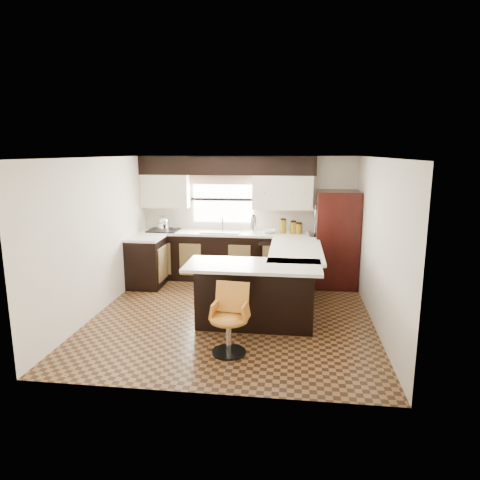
# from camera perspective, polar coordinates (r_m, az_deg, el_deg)

# --- Properties ---
(floor) EXTENTS (4.40, 4.40, 0.00)m
(floor) POSITION_cam_1_polar(r_m,az_deg,el_deg) (6.72, -0.99, -9.98)
(floor) COLOR #49301A
(floor) RESTS_ON ground
(ceiling) EXTENTS (4.40, 4.40, 0.00)m
(ceiling) POSITION_cam_1_polar(r_m,az_deg,el_deg) (6.24, -1.07, 10.95)
(ceiling) COLOR silver
(ceiling) RESTS_ON wall_back
(wall_back) EXTENTS (4.40, 0.00, 4.40)m
(wall_back) POSITION_cam_1_polar(r_m,az_deg,el_deg) (8.52, 1.10, 3.06)
(wall_back) COLOR beige
(wall_back) RESTS_ON floor
(wall_front) EXTENTS (4.40, 0.00, 4.40)m
(wall_front) POSITION_cam_1_polar(r_m,az_deg,el_deg) (4.27, -5.27, -5.81)
(wall_front) COLOR beige
(wall_front) RESTS_ON floor
(wall_left) EXTENTS (0.00, 4.40, 4.40)m
(wall_left) POSITION_cam_1_polar(r_m,az_deg,el_deg) (6.98, -18.34, 0.53)
(wall_left) COLOR beige
(wall_left) RESTS_ON floor
(wall_right) EXTENTS (0.00, 4.40, 4.40)m
(wall_right) POSITION_cam_1_polar(r_m,az_deg,el_deg) (6.42, 17.86, -0.38)
(wall_right) COLOR beige
(wall_right) RESTS_ON floor
(base_cab_back) EXTENTS (3.30, 0.60, 0.90)m
(base_cab_back) POSITION_cam_1_polar(r_m,az_deg,el_deg) (8.44, -2.18, -2.23)
(base_cab_back) COLOR black
(base_cab_back) RESTS_ON floor
(base_cab_left) EXTENTS (0.60, 0.70, 0.90)m
(base_cab_left) POSITION_cam_1_polar(r_m,az_deg,el_deg) (8.16, -12.35, -2.99)
(base_cab_left) COLOR black
(base_cab_left) RESTS_ON floor
(counter_back) EXTENTS (3.30, 0.60, 0.04)m
(counter_back) POSITION_cam_1_polar(r_m,az_deg,el_deg) (8.33, -2.21, 0.92)
(counter_back) COLOR silver
(counter_back) RESTS_ON base_cab_back
(counter_left) EXTENTS (0.60, 0.70, 0.04)m
(counter_left) POSITION_cam_1_polar(r_m,az_deg,el_deg) (8.05, -12.50, 0.27)
(counter_left) COLOR silver
(counter_left) RESTS_ON base_cab_left
(soffit) EXTENTS (3.40, 0.35, 0.36)m
(soffit) POSITION_cam_1_polar(r_m,az_deg,el_deg) (8.31, -1.79, 9.90)
(soffit) COLOR black
(soffit) RESTS_ON wall_back
(upper_cab_left) EXTENTS (0.94, 0.35, 0.64)m
(upper_cab_left) POSITION_cam_1_polar(r_m,az_deg,el_deg) (8.61, -9.87, 6.47)
(upper_cab_left) COLOR beige
(upper_cab_left) RESTS_ON wall_back
(upper_cab_right) EXTENTS (1.14, 0.35, 0.64)m
(upper_cab_right) POSITION_cam_1_polar(r_m,az_deg,el_deg) (8.24, 5.71, 6.35)
(upper_cab_right) COLOR beige
(upper_cab_right) RESTS_ON wall_back
(window_pane) EXTENTS (1.20, 0.02, 0.90)m
(window_pane) POSITION_cam_1_polar(r_m,az_deg,el_deg) (8.52, -2.27, 5.43)
(window_pane) COLOR white
(window_pane) RESTS_ON wall_back
(valance) EXTENTS (1.30, 0.06, 0.18)m
(valance) POSITION_cam_1_polar(r_m,az_deg,el_deg) (8.45, -2.33, 8.03)
(valance) COLOR #D19B93
(valance) RESTS_ON wall_back
(sink) EXTENTS (0.75, 0.45, 0.03)m
(sink) POSITION_cam_1_polar(r_m,az_deg,el_deg) (8.32, -2.57, 1.16)
(sink) COLOR #B2B2B7
(sink) RESTS_ON counter_back
(dishwasher) EXTENTS (0.58, 0.03, 0.78)m
(dishwasher) POSITION_cam_1_polar(r_m,az_deg,el_deg) (8.06, 4.52, -3.07)
(dishwasher) COLOR black
(dishwasher) RESTS_ON floor
(cooktop) EXTENTS (0.58, 0.50, 0.02)m
(cooktop) POSITION_cam_1_polar(r_m,az_deg,el_deg) (8.59, -10.16, 1.30)
(cooktop) COLOR black
(cooktop) RESTS_ON counter_back
(peninsula_long) EXTENTS (0.60, 1.95, 0.90)m
(peninsula_long) POSITION_cam_1_polar(r_m,az_deg,el_deg) (7.10, 6.97, -5.01)
(peninsula_long) COLOR black
(peninsula_long) RESTS_ON floor
(peninsula_return) EXTENTS (1.65, 0.60, 0.90)m
(peninsula_return) POSITION_cam_1_polar(r_m,az_deg,el_deg) (6.19, 2.00, -7.46)
(peninsula_return) COLOR black
(peninsula_return) RESTS_ON floor
(counter_pen_long) EXTENTS (0.84, 1.95, 0.04)m
(counter_pen_long) POSITION_cam_1_polar(r_m,az_deg,el_deg) (6.98, 7.47, -1.31)
(counter_pen_long) COLOR silver
(counter_pen_long) RESTS_ON peninsula_long
(counter_pen_return) EXTENTS (1.89, 0.84, 0.04)m
(counter_pen_return) POSITION_cam_1_polar(r_m,az_deg,el_deg) (5.97, 1.76, -3.44)
(counter_pen_return) COLOR silver
(counter_pen_return) RESTS_ON peninsula_return
(refrigerator) EXTENTS (0.77, 0.73, 1.79)m
(refrigerator) POSITION_cam_1_polar(r_m,az_deg,el_deg) (8.11, 12.74, 0.12)
(refrigerator) COLOR black
(refrigerator) RESTS_ON floor
(bar_chair) EXTENTS (0.52, 0.52, 0.88)m
(bar_chair) POSITION_cam_1_polar(r_m,az_deg,el_deg) (5.37, -1.51, -10.64)
(bar_chair) COLOR orange
(bar_chair) RESTS_ON floor
(kettle) EXTENTS (0.21, 0.21, 0.28)m
(kettle) POSITION_cam_1_polar(r_m,az_deg,el_deg) (8.56, -10.18, 2.30)
(kettle) COLOR silver
(kettle) RESTS_ON cooktop
(percolator) EXTENTS (0.13, 0.13, 0.32)m
(percolator) POSITION_cam_1_polar(r_m,az_deg,el_deg) (8.23, 1.77, 2.07)
(percolator) COLOR silver
(percolator) RESTS_ON counter_back
(mixing_bowl) EXTENTS (0.33, 0.33, 0.07)m
(mixing_bowl) POSITION_cam_1_polar(r_m,az_deg,el_deg) (8.23, 3.87, 1.15)
(mixing_bowl) COLOR white
(mixing_bowl) RESTS_ON counter_back
(canister_large) EXTENTS (0.13, 0.13, 0.26)m
(canister_large) POSITION_cam_1_polar(r_m,az_deg,el_deg) (8.22, 5.76, 1.79)
(canister_large) COLOR #826310
(canister_large) RESTS_ON counter_back
(canister_med) EXTENTS (0.12, 0.12, 0.22)m
(canister_med) POSITION_cam_1_polar(r_m,az_deg,el_deg) (8.22, 7.13, 1.62)
(canister_med) COLOR #826310
(canister_med) RESTS_ON counter_back
(canister_small) EXTENTS (0.14, 0.14, 0.19)m
(canister_small) POSITION_cam_1_polar(r_m,az_deg,el_deg) (8.22, 7.84, 1.50)
(canister_small) COLOR #826310
(canister_small) RESTS_ON counter_back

